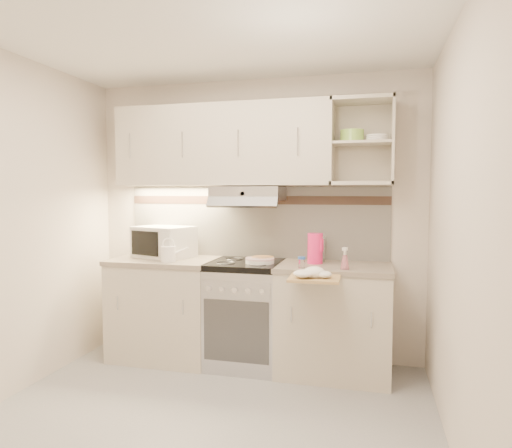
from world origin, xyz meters
name	(u,v)px	position (x,y,z in m)	size (l,w,h in m)	color
ground	(199,428)	(0.00, 0.00, 0.00)	(3.00, 3.00, 0.00)	#97979A
room_shell	(217,173)	(0.00, 0.37, 1.63)	(3.04, 2.84, 2.52)	beige
base_cabinet_left	(166,310)	(-0.75, 1.10, 0.43)	(0.90, 0.60, 0.86)	beige
worktop_left	(165,261)	(-0.75, 1.10, 0.88)	(0.92, 0.62, 0.04)	gray
base_cabinet_right	(334,322)	(0.75, 1.10, 0.43)	(0.90, 0.60, 0.86)	beige
worktop_right	(334,267)	(0.75, 1.10, 0.88)	(0.92, 0.62, 0.04)	gray
electric_range	(246,313)	(0.00, 1.10, 0.45)	(0.60, 0.60, 0.90)	#B7B7BC
microwave	(164,242)	(-0.80, 1.18, 1.04)	(0.59, 0.50, 0.28)	silver
watering_can	(169,253)	(-0.63, 0.93, 0.97)	(0.24, 0.13, 0.21)	white
plate_stack	(260,260)	(0.14, 1.05, 0.92)	(0.24, 0.24, 0.05)	white
bread_loaf	(262,259)	(0.15, 1.10, 0.92)	(0.19, 0.19, 0.05)	brown
pink_pitcher	(315,248)	(0.59, 1.15, 1.03)	(0.13, 0.13, 0.25)	#F81E68
glass_jar	(319,248)	(0.60, 1.29, 1.01)	(0.11, 0.11, 0.22)	white
spice_jar	(302,262)	(0.51, 0.90, 0.94)	(0.06, 0.06, 0.09)	white
spray_bottle	(345,260)	(0.84, 0.92, 0.97)	(0.07, 0.07, 0.18)	pink
cutting_board	(315,278)	(0.64, 0.65, 0.87)	(0.36, 0.33, 0.02)	tan
dish_towel	(313,272)	(0.63, 0.64, 0.92)	(0.28, 0.24, 0.08)	silver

